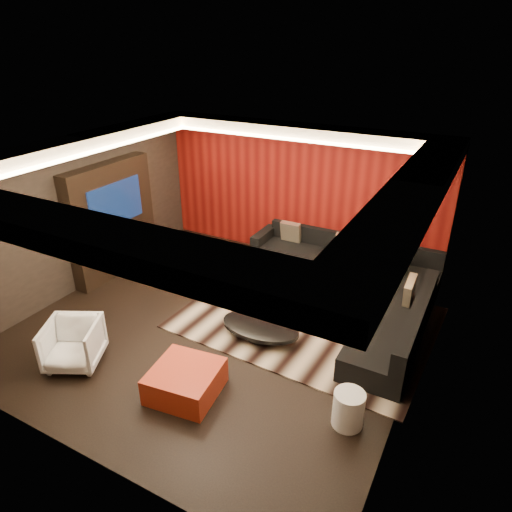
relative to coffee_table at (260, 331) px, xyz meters
The scene contains 26 objects.
floor 0.75m from the coffee_table, behind, with size 6.00×6.00×0.02m, color black.
ceiling 2.78m from the coffee_table, behind, with size 6.00×6.00×0.02m, color silver.
wall_back 3.40m from the coffee_table, 103.44° to the left, with size 6.00×0.02×2.80m, color black.
wall_left 3.95m from the coffee_table, behind, with size 0.02×6.00×2.80m, color black.
wall_right 2.61m from the coffee_table, ahead, with size 0.02×6.00×2.80m, color black.
red_feature_wall 3.37m from the coffee_table, 103.61° to the left, with size 5.98×0.05×2.78m, color #6B0C0A.
soffit_back 3.84m from the coffee_table, 104.88° to the left, with size 6.00×0.60×0.22m, color silver.
soffit_front 3.75m from the coffee_table, 105.53° to the right, with size 6.00×0.60×0.22m, color silver.
soffit_left 4.29m from the coffee_table, behind, with size 0.60×4.80×0.22m, color silver.
soffit_right 3.23m from the coffee_table, ahead, with size 0.60×4.80×0.22m, color silver.
cove_back 3.54m from the coffee_table, 106.86° to the left, with size 4.80×0.08×0.04m, color #FFD899.
cove_front 3.46m from the coffee_table, 107.69° to the right, with size 4.80×0.08×0.04m, color #FFD899.
cove_left 3.96m from the coffee_table, behind, with size 0.08×4.80×0.04m, color #FFD899.
cove_right 2.96m from the coffee_table, ahead, with size 0.08×4.80×0.04m, color #FFD899.
tv_surround 3.77m from the coffee_table, 169.56° to the left, with size 0.30×2.00×2.20m, color black.
tv_screen 3.73m from the coffee_table, 169.08° to the left, with size 0.04×1.30×0.80m, color black.
tv_shelf 3.53m from the coffee_table, 169.08° to the left, with size 0.04×1.60×0.04m, color black.
rug 0.97m from the coffee_table, 62.37° to the left, with size 4.00×3.00×0.02m, color tan.
coffee_table is the anchor object (origin of this frame).
drum_stool 1.96m from the coffee_table, 131.89° to the left, with size 0.36×0.36×0.43m, color black.
striped_pouf 1.50m from the coffee_table, 150.61° to the left, with size 0.71×0.71×0.39m, color #B7B28E.
white_side_table 2.07m from the coffee_table, 31.07° to the right, with size 0.38×0.38×0.48m, color white.
orange_ottoman 1.59m from the coffee_table, 101.12° to the right, with size 0.86×0.86×0.38m, color #A02414.
armchair 2.77m from the coffee_table, 138.74° to the right, with size 0.73×0.75×0.68m, color white.
sectional_sofa 2.17m from the coffee_table, 62.54° to the left, with size 3.65×3.50×0.75m.
throw_pillows 2.54m from the coffee_table, 71.91° to the left, with size 2.95×1.65×0.50m.
Camera 1 is at (3.47, -5.30, 4.34)m, focal length 32.00 mm.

